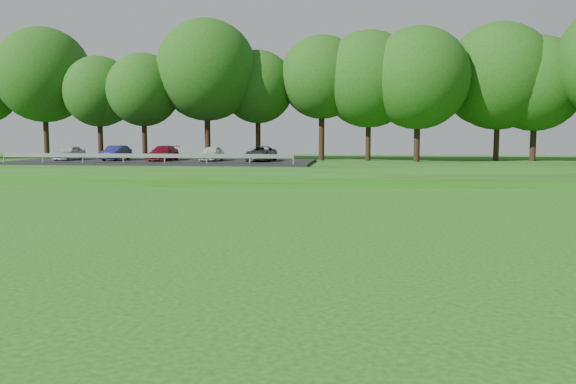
# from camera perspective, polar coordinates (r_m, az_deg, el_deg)

# --- Properties ---
(berm) EXTENTS (130.00, 30.00, 0.60)m
(berm) POSITION_cam_1_polar(r_m,az_deg,el_deg) (45.50, 17.82, 2.35)
(berm) COLOR #1B480E
(berm) RESTS_ON ground
(walking_path) EXTENTS (130.00, 1.60, 0.04)m
(walking_path) POSITION_cam_1_polar(r_m,az_deg,el_deg) (31.91, 22.50, 0.29)
(walking_path) COLOR gray
(walking_path) RESTS_ON ground
(treeline) EXTENTS (104.00, 7.00, 15.00)m
(treeline) POSITION_cam_1_polar(r_m,az_deg,el_deg) (49.64, 17.23, 11.65)
(treeline) COLOR #194810
(treeline) RESTS_ON berm
(parking_lot) EXTENTS (24.00, 9.00, 1.38)m
(parking_lot) POSITION_cam_1_polar(r_m,az_deg,el_deg) (45.98, -12.07, 3.45)
(parking_lot) COLOR black
(parking_lot) RESTS_ON berm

